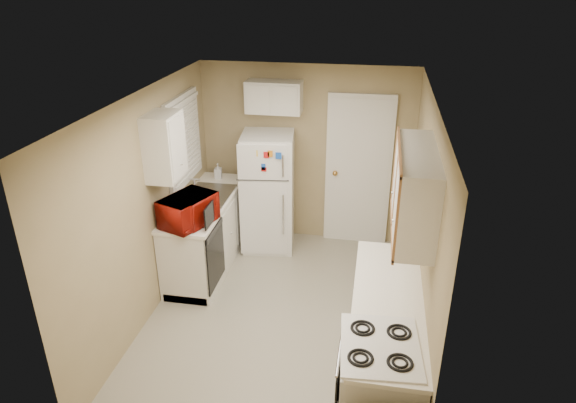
# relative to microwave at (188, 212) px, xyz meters

# --- Properties ---
(floor) EXTENTS (3.80, 3.80, 0.00)m
(floor) POSITION_rel_microwave_xyz_m (1.07, -0.26, -1.05)
(floor) COLOR #B4AE9A
(floor) RESTS_ON ground
(ceiling) EXTENTS (3.80, 3.80, 0.00)m
(ceiling) POSITION_rel_microwave_xyz_m (1.07, -0.26, 1.35)
(ceiling) COLOR white
(ceiling) RESTS_ON floor
(wall_left) EXTENTS (3.80, 3.80, 0.00)m
(wall_left) POSITION_rel_microwave_xyz_m (-0.33, -0.26, 0.15)
(wall_left) COLOR tan
(wall_left) RESTS_ON floor
(wall_right) EXTENTS (3.80, 3.80, 0.00)m
(wall_right) POSITION_rel_microwave_xyz_m (2.47, -0.26, 0.15)
(wall_right) COLOR tan
(wall_right) RESTS_ON floor
(wall_back) EXTENTS (2.80, 2.80, 0.00)m
(wall_back) POSITION_rel_microwave_xyz_m (1.07, 1.64, 0.15)
(wall_back) COLOR tan
(wall_back) RESTS_ON floor
(wall_front) EXTENTS (2.80, 2.80, 0.00)m
(wall_front) POSITION_rel_microwave_xyz_m (1.07, -2.16, 0.15)
(wall_front) COLOR tan
(wall_front) RESTS_ON floor
(left_counter) EXTENTS (0.60, 1.80, 0.90)m
(left_counter) POSITION_rel_microwave_xyz_m (-0.03, 0.64, -0.60)
(left_counter) COLOR silver
(left_counter) RESTS_ON floor
(dishwasher) EXTENTS (0.03, 0.58, 0.72)m
(dishwasher) POSITION_rel_microwave_xyz_m (0.26, 0.04, -0.56)
(dishwasher) COLOR black
(dishwasher) RESTS_ON floor
(sink) EXTENTS (0.54, 0.74, 0.16)m
(sink) POSITION_rel_microwave_xyz_m (-0.03, 0.79, -0.19)
(sink) COLOR gray
(sink) RESTS_ON left_counter
(microwave) EXTENTS (0.67, 0.53, 0.39)m
(microwave) POSITION_rel_microwave_xyz_m (0.00, 0.00, 0.00)
(microwave) COLOR #981309
(microwave) RESTS_ON left_counter
(soap_bottle) EXTENTS (0.11, 0.11, 0.21)m
(soap_bottle) POSITION_rel_microwave_xyz_m (-0.08, 1.36, -0.05)
(soap_bottle) COLOR white
(soap_bottle) RESTS_ON left_counter
(window_blinds) EXTENTS (0.10, 0.98, 1.08)m
(window_blinds) POSITION_rel_microwave_xyz_m (-0.29, 0.79, 0.55)
(window_blinds) COLOR silver
(window_blinds) RESTS_ON wall_left
(upper_cabinet_left) EXTENTS (0.30, 0.45, 0.70)m
(upper_cabinet_left) POSITION_rel_microwave_xyz_m (-0.18, -0.04, 0.75)
(upper_cabinet_left) COLOR silver
(upper_cabinet_left) RESTS_ON wall_left
(refrigerator) EXTENTS (0.72, 0.71, 1.58)m
(refrigerator) POSITION_rel_microwave_xyz_m (0.62, 1.26, -0.26)
(refrigerator) COLOR white
(refrigerator) RESTS_ON floor
(cabinet_over_fridge) EXTENTS (0.70, 0.30, 0.40)m
(cabinet_over_fridge) POSITION_rel_microwave_xyz_m (0.67, 1.49, 0.95)
(cabinet_over_fridge) COLOR silver
(cabinet_over_fridge) RESTS_ON wall_back
(interior_door) EXTENTS (0.86, 0.06, 2.08)m
(interior_door) POSITION_rel_microwave_xyz_m (1.77, 1.60, -0.03)
(interior_door) COLOR white
(interior_door) RESTS_ON floor
(right_counter) EXTENTS (0.60, 2.00, 0.90)m
(right_counter) POSITION_rel_microwave_xyz_m (2.17, -1.06, -0.60)
(right_counter) COLOR silver
(right_counter) RESTS_ON floor
(stove) EXTENTS (0.64, 0.76, 0.88)m
(stove) POSITION_rel_microwave_xyz_m (2.11, -1.67, -0.61)
(stove) COLOR white
(stove) RESTS_ON floor
(upper_cabinet_right) EXTENTS (0.30, 1.20, 0.70)m
(upper_cabinet_right) POSITION_rel_microwave_xyz_m (2.32, -0.76, 0.75)
(upper_cabinet_right) COLOR silver
(upper_cabinet_right) RESTS_ON wall_right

